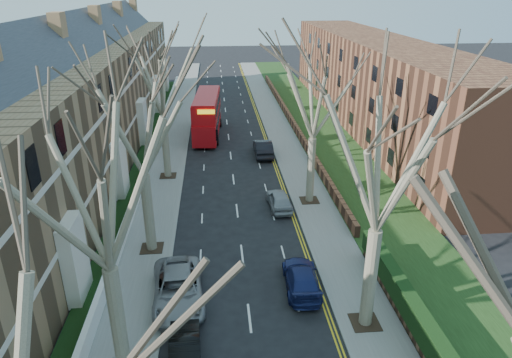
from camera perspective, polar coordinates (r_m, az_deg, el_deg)
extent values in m
cube|color=slate|center=(51.16, -10.21, 5.07)|extent=(3.00, 102.00, 0.12)
cube|color=slate|center=(51.47, 3.26, 5.52)|extent=(3.00, 102.00, 0.12)
cube|color=olive|center=(43.69, -21.78, 7.43)|extent=(9.00, 78.00, 10.00)
cube|color=#2D2F37|center=(42.62, -23.00, 15.18)|extent=(4.67, 78.00, 4.67)
cube|color=silver|center=(43.04, -15.78, 5.91)|extent=(0.12, 78.00, 0.35)
cube|color=silver|center=(42.18, -16.30, 10.44)|extent=(0.12, 78.00, 0.35)
cube|color=brown|center=(56.79, 14.58, 11.66)|extent=(8.00, 54.00, 10.00)
cube|color=brown|center=(55.37, 4.43, 7.32)|extent=(0.35, 54.00, 0.90)
cube|color=white|center=(43.66, -13.19, 2.42)|extent=(0.30, 78.00, 1.00)
cube|color=#1C3312|center=(52.28, 8.18, 5.71)|extent=(6.00, 102.00, 0.06)
cylinder|color=#6F644F|center=(20.64, -16.88, -16.74)|extent=(0.64, 0.64, 5.25)
cylinder|color=#6F644F|center=(28.95, -13.31, -4.16)|extent=(0.64, 0.64, 5.07)
cube|color=#2D2116|center=(30.17, -12.87, -8.42)|extent=(1.40, 1.40, 0.05)
cylinder|color=#6F644F|center=(39.90, -11.21, 3.86)|extent=(0.60, 0.60, 5.25)
cube|color=#2D2116|center=(40.82, -10.93, 0.41)|extent=(1.40, 1.40, 0.05)
cylinder|color=#6F644F|center=(22.86, 14.06, -11.99)|extent=(0.64, 0.64, 5.25)
cube|color=#2D2116|center=(24.43, 13.45, -17.02)|extent=(1.40, 1.40, 0.05)
cylinder|color=#6F644F|center=(34.80, 6.87, 1.09)|extent=(0.60, 0.60, 5.07)
cube|color=#2D2116|center=(35.82, 6.68, -2.65)|extent=(1.40, 1.40, 0.05)
cube|color=#B30C11|center=(51.32, -6.07, 6.96)|extent=(3.13, 10.87, 2.15)
cube|color=#B30C11|center=(50.79, -6.17, 9.18)|extent=(3.09, 10.34, 1.95)
cube|color=black|center=(51.20, -6.09, 7.44)|extent=(3.09, 10.02, 0.88)
cube|color=black|center=(50.76, -6.17, 9.29)|extent=(3.08, 9.80, 0.88)
imported|color=black|center=(21.76, -8.87, -20.78)|extent=(1.56, 3.97, 1.29)
imported|color=gray|center=(25.19, -9.70, -13.37)|extent=(3.08, 5.88, 1.58)
imported|color=navy|center=(25.96, 5.71, -12.23)|extent=(2.05, 4.61, 1.32)
imported|color=gray|center=(34.45, 2.93, -2.61)|extent=(1.76, 4.03, 1.35)
imported|color=black|center=(45.02, 0.89, 3.90)|extent=(1.66, 4.74, 1.56)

